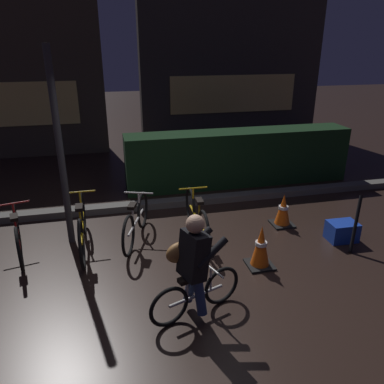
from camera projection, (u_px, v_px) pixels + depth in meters
The scene contains 15 objects.
ground_plane at pixel (188, 271), 5.15m from camera, with size 40.00×40.00×0.00m, color black.
sidewalk_curb at pixel (162, 204), 7.11m from camera, with size 12.00×0.24×0.12m, color #56544F.
hedge_row at pixel (238, 158), 8.11m from camera, with size 4.80×0.70×1.15m, color black.
storefront_left at pixel (10, 79), 9.61m from camera, with size 4.67×0.54×4.00m.
storefront_right at pixel (232, 55), 11.35m from camera, with size 5.60×0.54×5.01m.
street_post at pixel (60, 152), 5.36m from camera, with size 0.10×0.10×2.88m, color #2D2D33.
parked_bike_left_mid at pixel (18, 234), 5.45m from camera, with size 0.47×1.51×0.71m.
parked_bike_center_left at pixel (82, 226), 5.58m from camera, with size 0.46×1.76×0.81m.
parked_bike_center_right at pixel (136, 221), 5.84m from camera, with size 0.57×1.45×0.70m.
parked_bike_right_mid at pixel (197, 217), 5.95m from camera, with size 0.46×1.58×0.73m.
traffic_cone_near at pixel (261, 247), 5.16m from camera, with size 0.36×0.36×0.61m.
traffic_cone_far at pixel (283, 210), 6.33m from camera, with size 0.36×0.36×0.55m.
blue_crate at pixel (342, 231), 5.89m from camera, with size 0.44×0.32×0.30m, color #193DB7.
cyclist at pixel (193, 266), 4.12m from camera, with size 1.13×0.51×1.25m.
closed_umbrella at pixel (356, 224), 5.58m from camera, with size 0.05×0.05×0.85m, color black.
Camera 1 is at (-0.93, -4.28, 2.90)m, focal length 35.47 mm.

